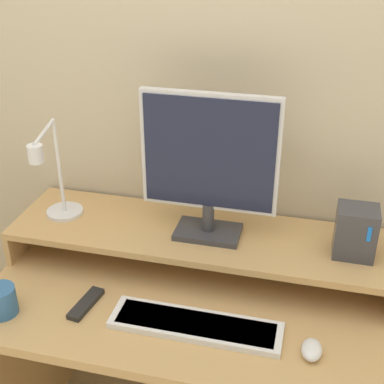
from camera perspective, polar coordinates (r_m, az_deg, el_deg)
wall_back at (r=1.68m, az=2.30°, el=11.15°), size 6.00×0.05×2.50m
desk at (r=1.75m, az=-0.72°, el=-16.20°), size 1.18×0.65×0.72m
monitor_shelf at (r=1.68m, az=0.62°, el=-4.77°), size 1.18×0.32×0.12m
monitor at (r=1.54m, az=1.85°, el=3.15°), size 0.41×0.13×0.45m
desk_lamp at (r=1.70m, az=-14.38°, el=0.73°), size 0.12×0.27×0.33m
router_dock at (r=1.60m, az=17.04°, el=-4.07°), size 0.12×0.10×0.15m
keyboard at (r=1.50m, az=0.38°, el=-14.00°), size 0.47×0.12×0.02m
mouse at (r=1.45m, az=12.65°, el=-16.09°), size 0.05×0.08×0.03m
remote_control at (r=1.60m, az=-11.25°, el=-11.60°), size 0.06×0.15×0.02m
mug at (r=1.62m, az=-19.71°, el=-10.87°), size 0.09×0.09×0.08m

